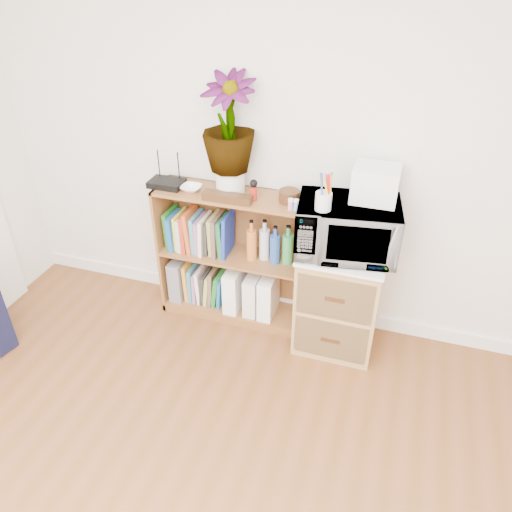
% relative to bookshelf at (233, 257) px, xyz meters
% --- Properties ---
extents(skirting_board, '(4.00, 0.02, 0.10)m').
position_rel_bookshelf_xyz_m(skirting_board, '(0.35, 0.14, -0.42)').
color(skirting_board, white).
rests_on(skirting_board, ground).
extents(bookshelf, '(1.00, 0.30, 0.95)m').
position_rel_bookshelf_xyz_m(bookshelf, '(0.00, 0.00, 0.00)').
color(bookshelf, brown).
rests_on(bookshelf, ground).
extents(wicker_unit, '(0.50, 0.45, 0.70)m').
position_rel_bookshelf_xyz_m(wicker_unit, '(0.75, -0.08, -0.12)').
color(wicker_unit, '#9E7542').
rests_on(wicker_unit, ground).
extents(microwave, '(0.63, 0.47, 0.32)m').
position_rel_bookshelf_xyz_m(microwave, '(0.75, -0.08, 0.41)').
color(microwave, white).
rests_on(microwave, wicker_unit).
extents(pen_cup, '(0.09, 0.09, 0.10)m').
position_rel_bookshelf_xyz_m(pen_cup, '(0.62, -0.20, 0.62)').
color(pen_cup, white).
rests_on(pen_cup, microwave).
extents(small_appliance, '(0.25, 0.21, 0.20)m').
position_rel_bookshelf_xyz_m(small_appliance, '(0.87, -0.00, 0.67)').
color(small_appliance, white).
rests_on(small_appliance, microwave).
extents(router, '(0.22, 0.15, 0.04)m').
position_rel_bookshelf_xyz_m(router, '(-0.43, -0.02, 0.50)').
color(router, black).
rests_on(router, bookshelf).
extents(white_bowl, '(0.13, 0.13, 0.03)m').
position_rel_bookshelf_xyz_m(white_bowl, '(-0.26, -0.03, 0.49)').
color(white_bowl, white).
rests_on(white_bowl, bookshelf).
extents(plant_pot, '(0.18, 0.18, 0.15)m').
position_rel_bookshelf_xyz_m(plant_pot, '(-0.01, 0.02, 0.55)').
color(plant_pot, silver).
rests_on(plant_pot, bookshelf).
extents(potted_plant, '(0.33, 0.33, 0.58)m').
position_rel_bookshelf_xyz_m(potted_plant, '(-0.01, 0.02, 0.92)').
color(potted_plant, '#2E6729').
rests_on(potted_plant, plant_pot).
extents(trinket_box, '(0.31, 0.08, 0.05)m').
position_rel_bookshelf_xyz_m(trinket_box, '(0.02, -0.10, 0.50)').
color(trinket_box, '#331E0D').
rests_on(trinket_box, bookshelf).
extents(kokeshi_doll, '(0.04, 0.04, 0.09)m').
position_rel_bookshelf_xyz_m(kokeshi_doll, '(0.16, -0.04, 0.52)').
color(kokeshi_doll, maroon).
rests_on(kokeshi_doll, bookshelf).
extents(wooden_bowl, '(0.13, 0.13, 0.07)m').
position_rel_bookshelf_xyz_m(wooden_bowl, '(0.37, 0.01, 0.51)').
color(wooden_bowl, '#3A230F').
rests_on(wooden_bowl, bookshelf).
extents(paint_jars, '(0.10, 0.04, 0.05)m').
position_rel_bookshelf_xyz_m(paint_jars, '(0.44, -0.09, 0.50)').
color(paint_jars, pink).
rests_on(paint_jars, bookshelf).
extents(file_box, '(0.09, 0.25, 0.31)m').
position_rel_bookshelf_xyz_m(file_box, '(-0.41, 0.00, -0.25)').
color(file_box, slate).
rests_on(file_box, bookshelf).
extents(magazine_holder_left, '(0.10, 0.25, 0.31)m').
position_rel_bookshelf_xyz_m(magazine_holder_left, '(0.01, -0.01, -0.25)').
color(magazine_holder_left, white).
rests_on(magazine_holder_left, bookshelf).
extents(magazine_holder_mid, '(0.09, 0.23, 0.29)m').
position_rel_bookshelf_xyz_m(magazine_holder_mid, '(0.15, -0.01, -0.26)').
color(magazine_holder_mid, silver).
rests_on(magazine_holder_mid, bookshelf).
extents(magazine_holder_right, '(0.10, 0.25, 0.31)m').
position_rel_bookshelf_xyz_m(magazine_holder_right, '(0.26, -0.01, -0.25)').
color(magazine_holder_right, white).
rests_on(magazine_holder_right, bookshelf).
extents(cookbooks, '(0.45, 0.20, 0.30)m').
position_rel_bookshelf_xyz_m(cookbooks, '(-0.24, 0.00, 0.16)').
color(cookbooks, '#1D6D1D').
rests_on(cookbooks, bookshelf).
extents(liquor_bottles, '(0.31, 0.07, 0.28)m').
position_rel_bookshelf_xyz_m(liquor_bottles, '(0.26, 0.00, 0.16)').
color(liquor_bottles, '#CD6B26').
rests_on(liquor_bottles, bookshelf).
extents(lower_books, '(0.29, 0.19, 0.30)m').
position_rel_bookshelf_xyz_m(lower_books, '(-0.21, 0.00, -0.28)').
color(lower_books, orange).
rests_on(lower_books, bookshelf).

